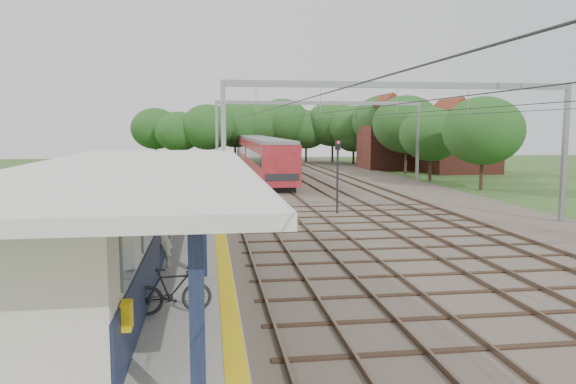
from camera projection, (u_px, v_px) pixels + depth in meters
ground at (478, 354)px, 12.09m from camera, size 160.00×160.00×0.00m
ballast_bed at (339, 192)px, 42.15m from camera, size 18.00×90.00×0.10m
platform at (169, 234)px, 24.79m from camera, size 5.00×52.00×0.35m
yellow_stripe at (220, 229)px, 25.08m from camera, size 0.45×52.00×0.01m
station_building at (107, 218)px, 17.50m from camera, size 3.41×18.00×3.40m
canopy at (138, 169)px, 16.48m from camera, size 6.40×20.00×3.44m
rail_tracks at (306, 190)px, 41.78m from camera, size 11.80×88.00×0.15m
catenary_system at (347, 117)px, 36.79m from camera, size 17.22×88.00×7.00m
tree_band at (287, 127)px, 68.24m from camera, size 31.72×30.88×8.82m
house_near at (460, 145)px, 59.92m from camera, size 7.00×6.12×7.89m
house_far at (397, 141)px, 65.09m from camera, size 8.00×6.12×8.66m
person at (161, 237)px, 18.08m from camera, size 0.73×0.48×2.00m
bicycle at (173, 291)px, 13.60m from camera, size 1.95×0.76×1.14m
train at (259, 154)px, 57.50m from camera, size 2.87×35.67×3.77m
signal_post at (338, 169)px, 30.92m from camera, size 0.33×0.30×4.14m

